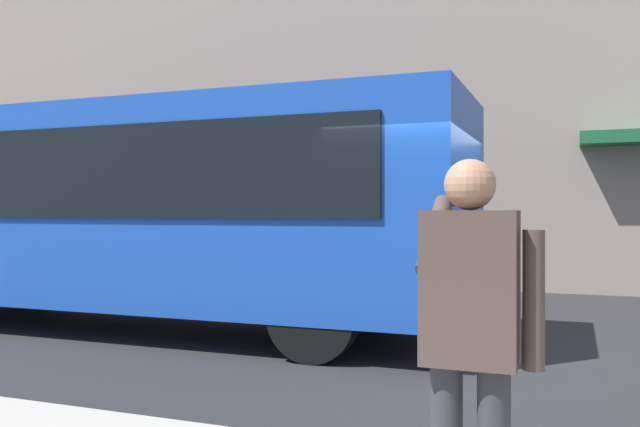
# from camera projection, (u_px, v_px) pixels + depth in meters

# --- Properties ---
(ground_plane) EXTENTS (60.00, 60.00, 0.00)m
(ground_plane) POSITION_uv_depth(u_px,v_px,m) (459.00, 356.00, 7.43)
(ground_plane) COLOR #232326
(building_facade_far) EXTENTS (28.00, 1.55, 12.00)m
(building_facade_far) POSITION_uv_depth(u_px,v_px,m) (513.00, 2.00, 13.75)
(building_facade_far) COLOR gray
(building_facade_far) RESTS_ON ground_plane
(red_bus) EXTENTS (9.05, 2.54, 3.08)m
(red_bus) POSITION_uv_depth(u_px,v_px,m) (140.00, 207.00, 9.20)
(red_bus) COLOR #1947AD
(red_bus) RESTS_ON ground_plane
(pedestrian_photographer) EXTENTS (0.53, 0.52, 1.70)m
(pedestrian_photographer) POSITION_uv_depth(u_px,v_px,m) (471.00, 325.00, 2.83)
(pedestrian_photographer) COLOR #2D2D33
(pedestrian_photographer) RESTS_ON sidewalk_curb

